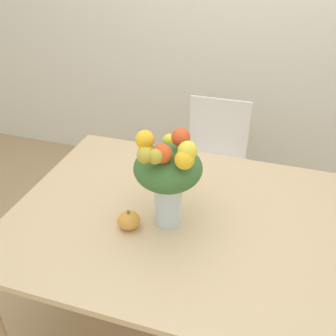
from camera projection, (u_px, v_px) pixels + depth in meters
ground_plane at (177, 322)px, 2.12m from camera, size 12.00×12.00×0.00m
wall_back at (246, 3)px, 2.67m from camera, size 8.00×0.06×2.70m
dining_table at (179, 229)px, 1.76m from camera, size 1.46×1.13×0.74m
flower_vase at (168, 173)px, 1.55m from camera, size 0.27×0.34×0.44m
pumpkin at (129, 220)px, 1.63m from camera, size 0.10×0.10×0.09m
dining_chair_near_window at (213, 164)px, 2.62m from camera, size 0.42×0.42×0.87m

